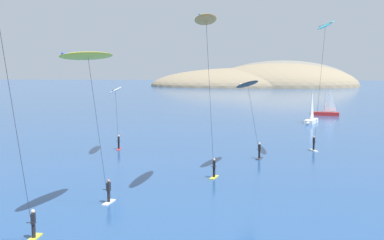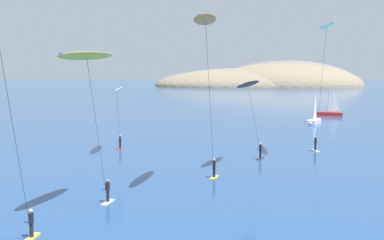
{
  "view_description": "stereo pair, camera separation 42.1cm",
  "coord_description": "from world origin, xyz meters",
  "views": [
    {
      "loc": [
        -0.26,
        -16.02,
        9.76
      ],
      "look_at": [
        -4.11,
        24.31,
        5.13
      ],
      "focal_mm": 45.0,
      "sensor_mm": 36.0,
      "label": 1
    },
    {
      "loc": [
        0.16,
        -15.98,
        9.76
      ],
      "look_at": [
        -4.11,
        24.31,
        5.13
      ],
      "focal_mm": 45.0,
      "sensor_mm": 36.0,
      "label": 2
    }
  ],
  "objects": [
    {
      "name": "kitesurfer_cyan",
      "position": [
        8.66,
        35.77,
        12.82
      ],
      "size": [
        1.5,
        7.68,
        14.32
      ],
      "color": "silver",
      "rests_on": "ground"
    },
    {
      "name": "kitesurfer_orange",
      "position": [
        -2.65,
        20.65,
        12.3
      ],
      "size": [
        1.97,
        8.7,
        13.51
      ],
      "color": "yellow",
      "rests_on": "ground"
    },
    {
      "name": "sailboat_near",
      "position": [
        12.02,
        65.8,
        0.64
      ],
      "size": [
        3.02,
        5.87,
        5.7
      ],
      "color": "white",
      "rests_on": "ground"
    },
    {
      "name": "sailboat_far",
      "position": [
        16.64,
        79.09,
        0.64
      ],
      "size": [
        5.96,
        2.4,
        5.7
      ],
      "color": "#B22323",
      "rests_on": "ground"
    },
    {
      "name": "kitesurfer_white",
      "position": [
        -13.66,
        35.8,
        6.53
      ],
      "size": [
        2.12,
        6.15,
        7.43
      ],
      "color": "red",
      "rests_on": "ground"
    },
    {
      "name": "kitesurfer_black",
      "position": [
        0.76,
        29.98,
        7.47
      ],
      "size": [
        3.36,
        8.14,
        8.41
      ],
      "color": "#2D2D33",
      "rests_on": "ground"
    },
    {
      "name": "kitesurfer_yellow",
      "position": [
        -9.79,
        14.33,
        9.75
      ],
      "size": [
        2.81,
        6.54,
        10.68
      ],
      "color": "silver",
      "rests_on": "ground"
    },
    {
      "name": "headland_island",
      "position": [
        14.58,
        212.77,
        0.0
      ],
      "size": [
        96.43,
        57.59,
        24.02
      ],
      "color": "#84755B",
      "rests_on": "ground"
    }
  ]
}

